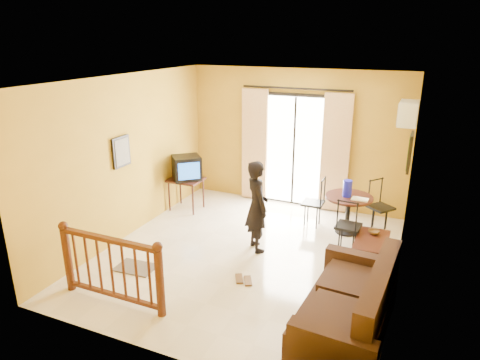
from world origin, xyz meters
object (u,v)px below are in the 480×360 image
at_px(television, 187,168).
at_px(dining_table, 349,204).
at_px(coffee_table, 371,247).
at_px(sofa, 351,309).
at_px(standing_person, 257,206).

xyz_separation_m(television, dining_table, (3.18, 0.20, -0.34)).
relative_size(coffee_table, sofa, 0.44).
height_order(coffee_table, standing_person, standing_person).
bearing_deg(television, dining_table, -37.55).
bearing_deg(television, standing_person, -69.76).
height_order(dining_table, coffee_table, dining_table).
bearing_deg(television, sofa, -76.33).
xyz_separation_m(coffee_table, standing_person, (-1.80, -0.32, 0.51)).
bearing_deg(coffee_table, standing_person, -170.05).
distance_m(dining_table, coffee_table, 1.11).
bearing_deg(standing_person, television, 19.80).
height_order(television, dining_table, television).
height_order(television, sofa, television).
bearing_deg(dining_table, standing_person, -135.54).
relative_size(sofa, standing_person, 1.30).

